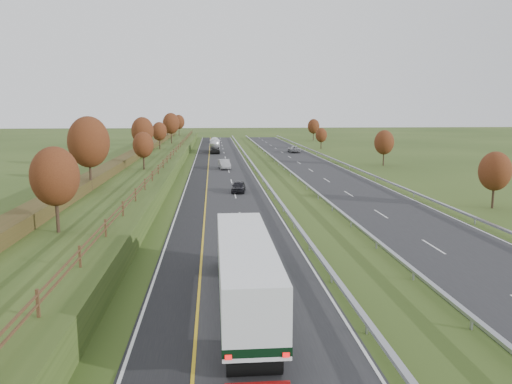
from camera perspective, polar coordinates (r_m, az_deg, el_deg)
ground at (r=80.58m, az=1.77°, el=2.07°), size 400.00×400.00×0.00m
near_carriageway at (r=85.00m, az=-3.99°, el=2.46°), size 10.50×200.00×0.04m
far_carriageway at (r=86.84m, az=6.97°, el=2.56°), size 10.50×200.00×0.04m
hard_shoulder at (r=85.03m, az=-6.52°, el=2.42°), size 3.00×200.00×0.04m
lane_markings at (r=85.22m, az=0.32°, el=2.52°), size 26.75×200.00×0.01m
embankment_left at (r=85.68m, az=-12.74°, el=2.96°), size 12.00×200.00×2.00m
hedge_left at (r=85.82m, az=-14.10°, el=3.96°), size 2.20×180.00×1.10m
fence_left at (r=84.60m, az=-9.79°, el=4.15°), size 0.12×189.06×1.20m
median_barrier_near at (r=85.21m, az=-0.16°, el=2.90°), size 0.32×200.00×0.71m
median_barrier_far at (r=85.78m, az=3.24°, el=2.93°), size 0.32×200.00×0.71m
outer_barrier_far at (r=88.15m, az=10.67°, el=2.96°), size 0.32×200.00×0.71m
trees_left at (r=81.88m, az=-12.94°, el=6.43°), size 6.64×164.30×7.66m
trees_far at (r=117.92m, az=10.46°, el=6.34°), size 8.45×118.60×7.12m
box_lorry at (r=25.68m, az=-1.37°, el=-8.77°), size 2.58×16.28×4.06m
road_tanker at (r=120.95m, az=-4.73°, el=5.41°), size 2.40×11.22×3.46m
car_dark_near at (r=62.69m, az=-2.01°, el=0.63°), size 2.10×4.24×1.39m
car_silver_mid at (r=87.22m, az=-3.63°, el=3.19°), size 2.22×5.12×1.64m
car_small_far at (r=157.51m, az=-4.70°, el=5.92°), size 1.95×4.47×1.28m
car_oncoming at (r=120.67m, az=4.35°, el=4.90°), size 2.64×5.59×1.54m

